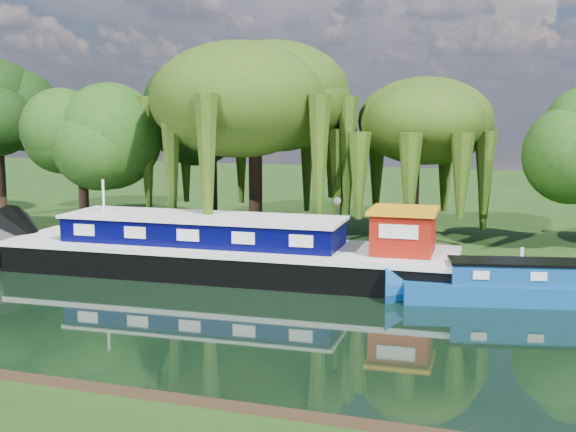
% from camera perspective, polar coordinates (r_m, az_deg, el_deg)
% --- Properties ---
extents(ground, '(120.00, 120.00, 0.00)m').
position_cam_1_polar(ground, '(25.47, -3.14, -7.95)').
color(ground, black).
extents(far_bank, '(120.00, 52.00, 0.45)m').
position_cam_1_polar(far_bank, '(57.86, 9.16, 1.48)').
color(far_bank, black).
rests_on(far_bank, ground).
extents(dutch_barge, '(19.99, 5.29, 4.18)m').
position_cam_1_polar(dutch_barge, '(31.55, -4.61, -2.80)').
color(dutch_barge, black).
rests_on(dutch_barge, ground).
extents(narrowboat, '(11.86, 4.36, 1.71)m').
position_cam_1_polar(narrowboat, '(28.87, 20.81, -5.28)').
color(narrowboat, navy).
rests_on(narrowboat, ground).
extents(willow_left, '(8.09, 8.09, 9.69)m').
position_cam_1_polar(willow_left, '(37.24, -2.62, 8.94)').
color(willow_left, black).
rests_on(willow_left, far_bank).
extents(willow_right, '(6.14, 6.14, 7.47)m').
position_cam_1_polar(willow_right, '(36.60, 9.89, 6.34)').
color(willow_right, black).
rests_on(willow_right, far_bank).
extents(tree_far_left, '(4.84, 4.84, 7.80)m').
position_cam_1_polar(tree_far_left, '(39.59, -16.03, 6.14)').
color(tree_far_left, black).
rests_on(tree_far_left, far_bank).
extents(tree_far_mid, '(5.31, 5.31, 8.69)m').
position_cam_1_polar(tree_far_mid, '(42.70, -6.09, 7.44)').
color(tree_far_mid, black).
rests_on(tree_far_mid, far_bank).
extents(lamppost, '(0.36, 0.36, 2.56)m').
position_cam_1_polar(lamppost, '(34.62, 3.91, 0.54)').
color(lamppost, silver).
rests_on(lamppost, far_bank).
extents(mooring_posts, '(19.16, 0.16, 1.00)m').
position_cam_1_polar(mooring_posts, '(33.13, 1.31, -2.38)').
color(mooring_posts, silver).
rests_on(mooring_posts, far_bank).
extents(reeds_near, '(33.70, 1.50, 1.10)m').
position_cam_1_polar(reeds_near, '(16.69, 9.99, -15.16)').
color(reeds_near, '#1D4311').
rests_on(reeds_near, ground).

